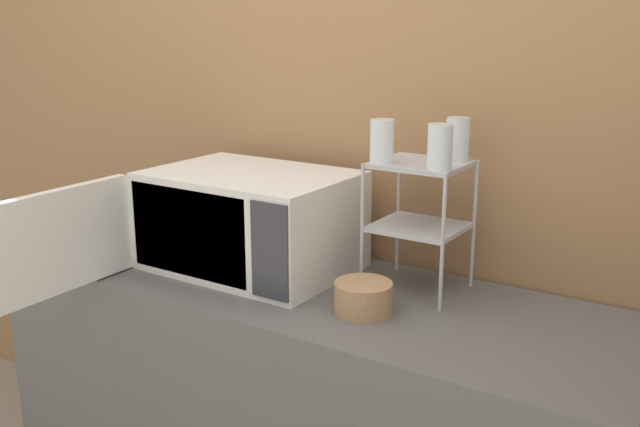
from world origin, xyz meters
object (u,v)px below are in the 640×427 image
at_px(microwave, 242,221).
at_px(bowl, 363,298).
at_px(glass_front_left, 382,141).
at_px(glass_front_right, 440,147).
at_px(glass_back_right, 458,139).
at_px(dish_rack, 420,199).

distance_m(microwave, bowl, 0.49).
relative_size(glass_front_left, glass_front_right, 1.00).
bearing_deg(glass_back_right, glass_front_left, -137.49).
height_order(dish_rack, glass_back_right, glass_back_right).
relative_size(dish_rack, glass_front_left, 3.12).
bearing_deg(microwave, glass_front_right, 5.28).
relative_size(glass_front_left, bowl, 0.77).
height_order(dish_rack, glass_front_right, glass_front_right).
bearing_deg(glass_back_right, glass_front_right, -85.45).
bearing_deg(microwave, bowl, -11.63).
xyz_separation_m(dish_rack, glass_front_left, (-0.08, -0.07, 0.16)).
bearing_deg(glass_back_right, microwave, -161.57).
bearing_deg(microwave, glass_front_left, 7.30).
height_order(glass_front_left, glass_front_right, same).
height_order(microwave, glass_back_right, glass_back_right).
height_order(microwave, dish_rack, dish_rack).
relative_size(microwave, glass_back_right, 7.58).
relative_size(glass_back_right, glass_front_right, 1.00).
bearing_deg(dish_rack, bowl, -100.60).
distance_m(glass_back_right, bowl, 0.48).
relative_size(dish_rack, glass_back_right, 3.12).
distance_m(glass_front_right, bowl, 0.42).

